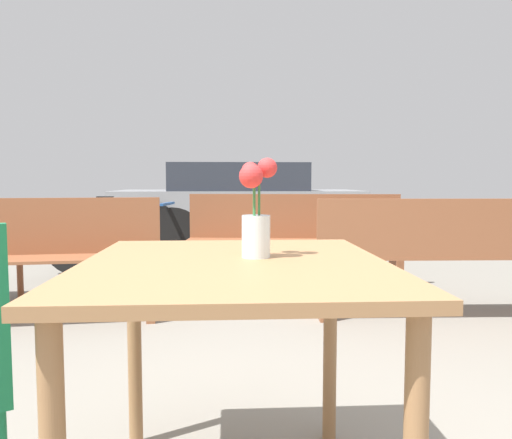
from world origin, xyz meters
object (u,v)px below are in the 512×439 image
at_px(bench_middle, 57,255).
at_px(bicycle, 124,240).
at_px(flower_vase, 256,216).
at_px(table_front, 235,297).
at_px(bench_near, 457,251).
at_px(parked_car, 238,200).
at_px(bench_far, 294,236).

xyz_separation_m(bench_middle, bicycle, (0.28, 1.56, -0.08)).
xyz_separation_m(flower_vase, bench_middle, (-1.07, 2.20, -0.42)).
bearing_deg(table_front, bicycle, 100.72).
distance_m(bench_middle, bicycle, 1.58).
height_order(table_front, flower_vase, flower_vase).
relative_size(bench_near, parked_car, 0.44).
relative_size(bench_far, bicycle, 1.15).
bearing_deg(bench_far, bicycle, 151.62).
relative_size(table_front, flower_vase, 3.60).
height_order(flower_vase, bench_near, flower_vase).
bearing_deg(flower_vase, table_front, -142.05).
xyz_separation_m(bench_near, bench_far, (-0.91, 1.11, -0.00)).
bearing_deg(flower_vase, parked_car, 83.76).
distance_m(bench_near, parked_car, 5.96).
distance_m(bench_near, bicycle, 3.17).
height_order(table_front, bench_middle, bench_middle).
bearing_deg(bench_far, bench_near, -50.78).
bearing_deg(table_front, bench_far, 73.91).
relative_size(bench_middle, parked_car, 0.31).
xyz_separation_m(table_front, bicycle, (-0.72, 3.81, -0.28)).
xyz_separation_m(table_front, parked_car, (0.91, 7.74, -0.04)).
xyz_separation_m(flower_vase, bench_far, (0.78, 2.90, -0.40)).
relative_size(flower_vase, bench_far, 0.15).
bearing_deg(table_front, bench_middle, 114.02).
height_order(bench_middle, parked_car, parked_car).
bearing_deg(bench_middle, bench_far, 20.85).
bearing_deg(bench_far, flower_vase, -105.12).
distance_m(bench_near, bench_far, 1.44).
xyz_separation_m(table_front, bench_middle, (-1.00, 2.25, -0.20)).
bearing_deg(table_front, flower_vase, 37.95).
distance_m(bench_far, bicycle, 1.79).
bearing_deg(bench_near, bench_middle, 171.62).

